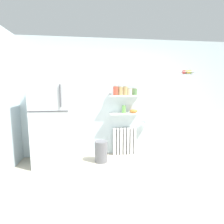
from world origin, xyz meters
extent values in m
plane|color=#B2A893|center=(0.00, 0.50, 0.00)|extent=(7.04, 7.04, 0.00)
cube|color=silver|center=(0.00, 2.05, 1.30)|extent=(7.04, 0.10, 2.60)
cube|color=#B7BABF|center=(-1.46, 1.66, 0.89)|extent=(0.72, 0.68, 1.77)
cube|color=#262628|center=(-1.46, 1.31, 1.13)|extent=(0.70, 0.01, 0.01)
cylinder|color=#4C4C51|center=(-1.23, 1.30, 1.41)|extent=(0.02, 0.02, 0.40)
cube|color=white|center=(-0.17, 1.92, 0.31)|extent=(0.06, 0.12, 0.63)
cube|color=white|center=(-0.10, 1.92, 0.31)|extent=(0.06, 0.12, 0.63)
cube|color=white|center=(-0.02, 1.92, 0.31)|extent=(0.06, 0.12, 0.63)
cube|color=white|center=(0.06, 1.92, 0.31)|extent=(0.06, 0.12, 0.63)
cube|color=white|center=(0.14, 1.92, 0.31)|extent=(0.06, 0.12, 0.63)
cube|color=white|center=(0.22, 1.92, 0.31)|extent=(0.06, 0.12, 0.63)
cube|color=white|center=(0.30, 1.92, 0.31)|extent=(0.06, 0.12, 0.63)
cube|color=white|center=(0.06, 1.89, 0.96)|extent=(0.68, 0.22, 0.02)
cube|color=white|center=(0.06, 1.89, 1.36)|extent=(0.68, 0.22, 0.02)
cylinder|color=#C64C38|center=(-0.15, 1.89, 1.47)|extent=(0.11, 0.11, 0.19)
cylinder|color=gray|center=(-0.15, 1.89, 1.58)|extent=(0.10, 0.10, 0.02)
cylinder|color=tan|center=(-0.04, 1.89, 1.46)|extent=(0.10, 0.10, 0.18)
cylinder|color=gray|center=(-0.04, 1.89, 1.56)|extent=(0.09, 0.09, 0.02)
cylinder|color=tan|center=(0.06, 1.89, 1.47)|extent=(0.10, 0.10, 0.18)
cylinder|color=gray|center=(0.06, 1.89, 1.57)|extent=(0.09, 0.09, 0.02)
cylinder|color=beige|center=(0.17, 1.89, 1.45)|extent=(0.11, 0.11, 0.14)
cylinder|color=gray|center=(0.17, 1.89, 1.53)|extent=(0.10, 0.10, 0.02)
cylinder|color=#5B7F4C|center=(0.28, 1.89, 1.45)|extent=(0.11, 0.11, 0.14)
cylinder|color=gray|center=(0.28, 1.89, 1.53)|extent=(0.10, 0.10, 0.02)
cylinder|color=#66A84C|center=(0.04, 1.89, 1.06)|extent=(0.08, 0.08, 0.17)
ellipsoid|color=orange|center=(0.26, 1.89, 1.02)|extent=(0.18, 0.18, 0.08)
cylinder|color=slate|center=(-0.50, 1.58, 0.22)|extent=(0.26, 0.26, 0.44)
torus|color=#B2B2B7|center=(1.23, 1.45, 1.85)|extent=(0.28, 0.28, 0.01)
cylinder|color=#A8A8AD|center=(1.23, 1.45, 1.81)|extent=(0.23, 0.23, 0.01)
sphere|color=#7FAD38|center=(1.29, 1.44, 1.86)|extent=(0.08, 0.08, 0.08)
sphere|color=#7FAD38|center=(1.23, 1.48, 1.86)|extent=(0.08, 0.08, 0.08)
sphere|color=red|center=(1.17, 1.46, 1.86)|extent=(0.08, 0.08, 0.08)
sphere|color=gold|center=(1.23, 1.40, 1.85)|extent=(0.07, 0.07, 0.07)
ellipsoid|color=yellow|center=(1.27, 1.42, 1.85)|extent=(0.10, 0.18, 0.09)
camera|label=1|loc=(-0.71, -1.87, 1.57)|focal=27.65mm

